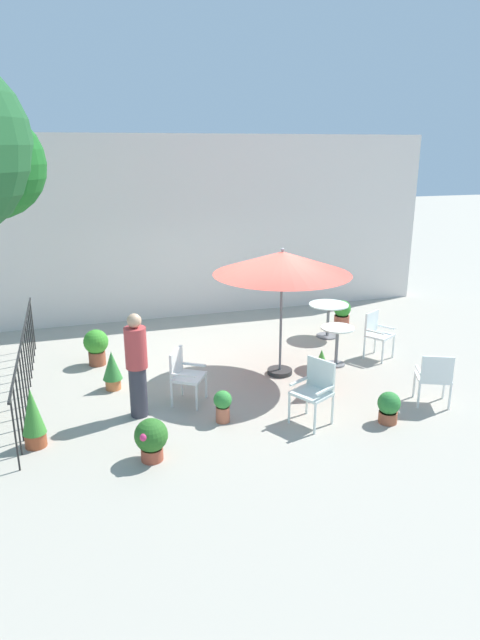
# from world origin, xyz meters

# --- Properties ---
(ground_plane) EXTENTS (60.00, 60.00, 0.00)m
(ground_plane) POSITION_xyz_m (0.00, 0.00, 0.00)
(ground_plane) COLOR #A7A091
(villa_facade) EXTENTS (11.51, 0.30, 4.12)m
(villa_facade) POSITION_xyz_m (0.00, 3.73, 2.06)
(villa_facade) COLOR silver
(villa_facade) RESTS_ON ground
(terrace_railing) EXTENTS (0.03, 4.86, 1.01)m
(terrace_railing) POSITION_xyz_m (-3.60, -0.00, 0.68)
(terrace_railing) COLOR black
(terrace_railing) RESTS_ON ground
(patio_umbrella_0) EXTENTS (2.34, 2.34, 2.25)m
(patio_umbrella_0) POSITION_xyz_m (0.60, -0.34, 1.98)
(patio_umbrella_0) COLOR #2D2D2D
(patio_umbrella_0) RESTS_ON ground
(cafe_table_0) EXTENTS (0.82, 0.82, 0.72)m
(cafe_table_0) POSITION_xyz_m (2.28, 1.23, 0.50)
(cafe_table_0) COLOR white
(cafe_table_0) RESTS_ON ground
(cafe_table_1) EXTENTS (0.61, 0.61, 0.73)m
(cafe_table_1) POSITION_xyz_m (1.74, -0.26, 0.50)
(cafe_table_1) COLOR white
(cafe_table_1) RESTS_ON ground
(patio_chair_0) EXTENTS (0.63, 0.59, 0.86)m
(patio_chair_0) POSITION_xyz_m (2.41, -2.20, 0.50)
(patio_chair_0) COLOR white
(patio_chair_0) RESTS_ON ground
(patio_chair_1) EXTENTS (0.64, 0.65, 0.86)m
(patio_chair_1) POSITION_xyz_m (-1.24, -0.95, 0.50)
(patio_chair_1) COLOR white
(patio_chair_1) RESTS_ON ground
(patio_chair_2) EXTENTS (0.63, 0.65, 0.94)m
(patio_chair_2) POSITION_xyz_m (0.44, -2.15, 0.55)
(patio_chair_2) COLOR silver
(patio_chair_2) RESTS_ON ground
(patio_chair_3) EXTENTS (0.60, 0.59, 0.88)m
(patio_chair_3) POSITION_xyz_m (2.62, -0.12, 0.52)
(patio_chair_3) COLOR white
(patio_chair_3) RESTS_ON ground
(potted_plant_0) EXTENTS (0.31, 0.31, 0.85)m
(potted_plant_0) POSITION_xyz_m (-3.42, -1.68, 0.43)
(potted_plant_0) COLOR #A04A2A
(potted_plant_0) RESTS_ON ground
(potted_plant_1) EXTENTS (0.38, 0.38, 0.59)m
(potted_plant_1) POSITION_xyz_m (2.91, 1.80, 0.30)
(potted_plant_1) COLOR #AD543E
(potted_plant_1) RESTS_ON ground
(potted_plant_2) EXTENTS (0.32, 0.32, 0.66)m
(potted_plant_2) POSITION_xyz_m (-2.27, -0.13, 0.36)
(potted_plant_2) COLOR #CB7441
(potted_plant_2) RESTS_ON ground
(potted_plant_3) EXTENTS (0.27, 0.27, 0.48)m
(potted_plant_3) POSITION_xyz_m (-0.84, -1.75, 0.27)
(potted_plant_3) COLOR #BD6549
(potted_plant_3) RESTS_ON ground
(potted_plant_4) EXTENTS (0.39, 0.39, 0.79)m
(potted_plant_4) POSITION_xyz_m (0.90, -1.36, 0.41)
(potted_plant_4) COLOR #CB634B
(potted_plant_4) RESTS_ON ground
(potted_plant_5) EXTENTS (0.33, 0.33, 0.48)m
(potted_plant_5) POSITION_xyz_m (1.45, -2.49, 0.25)
(potted_plant_5) COLOR #9B5136
(potted_plant_5) RESTS_ON ground
(potted_plant_6) EXTENTS (0.43, 0.43, 0.57)m
(potted_plant_6) POSITION_xyz_m (-1.98, -2.48, 0.31)
(potted_plant_6) COLOR #A24933
(potted_plant_6) RESTS_ON ground
(potted_plant_7) EXTENTS (0.45, 0.45, 0.67)m
(potted_plant_7) POSITION_xyz_m (-2.46, 1.06, 0.38)
(potted_plant_7) COLOR brown
(potted_plant_7) RESTS_ON ground
(standing_person) EXTENTS (0.45, 0.45, 1.59)m
(standing_person) POSITION_xyz_m (-1.98, -1.19, 0.82)
(standing_person) COLOR #33333D
(standing_person) RESTS_ON ground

